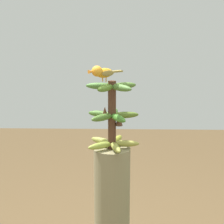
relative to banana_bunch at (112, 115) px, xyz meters
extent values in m
cylinder|color=#4C2D1E|center=(0.00, 0.00, 0.00)|extent=(0.04, 0.04, 0.34)
ellipsoid|color=#969E2F|center=(-0.06, 0.02, -0.14)|extent=(0.15, 0.08, 0.03)
ellipsoid|color=#969A41|center=(-0.04, -0.05, -0.14)|extent=(0.11, 0.13, 0.03)
ellipsoid|color=#94A33D|center=(0.04, -0.05, -0.14)|extent=(0.11, 0.14, 0.03)
ellipsoid|color=#969940|center=(0.06, 0.02, -0.14)|extent=(0.15, 0.07, 0.03)
ellipsoid|color=#98973E|center=(0.00, 0.06, -0.14)|extent=(0.04, 0.14, 0.03)
ellipsoid|color=#516B24|center=(-0.01, 0.06, 0.00)|extent=(0.06, 0.15, 0.03)
ellipsoid|color=#477A2F|center=(-0.06, 0.01, 0.00)|extent=(0.15, 0.05, 0.03)
ellipsoid|color=#456F2A|center=(-0.03, -0.06, 0.00)|extent=(0.09, 0.14, 0.03)
ellipsoid|color=#496E2A|center=(0.04, -0.04, 0.00)|extent=(0.13, 0.12, 0.03)
ellipsoid|color=#3E7727|center=(0.05, 0.03, 0.00)|extent=(0.14, 0.10, 0.03)
ellipsoid|color=#4C7434|center=(0.04, 0.04, 0.14)|extent=(0.13, 0.12, 0.03)
ellipsoid|color=#486D2A|center=(-0.03, 0.05, 0.14)|extent=(0.09, 0.14, 0.03)
ellipsoid|color=#447933|center=(-0.06, -0.01, 0.14)|extent=(0.15, 0.05, 0.03)
ellipsoid|color=#457430|center=(-0.01, -0.06, 0.14)|extent=(0.06, 0.15, 0.03)
ellipsoid|color=#4F7526|center=(0.05, -0.03, 0.14)|extent=(0.14, 0.10, 0.03)
cone|color=brown|center=(0.01, -0.03, 0.02)|extent=(0.04, 0.04, 0.06)
cone|color=#4C2D1E|center=(0.01, 0.03, -0.02)|extent=(0.04, 0.04, 0.06)
cylinder|color=#C68933|center=(0.02, -0.04, 0.18)|extent=(0.00, 0.01, 0.02)
cylinder|color=#C68933|center=(0.04, -0.03, 0.18)|extent=(0.01, 0.00, 0.02)
ellipsoid|color=orange|center=(0.03, -0.04, 0.21)|extent=(0.10, 0.10, 0.05)
ellipsoid|color=olive|center=(0.01, -0.05, 0.21)|extent=(0.05, 0.06, 0.03)
ellipsoid|color=olive|center=(0.04, -0.02, 0.21)|extent=(0.05, 0.06, 0.03)
cube|color=olive|center=(-0.02, 0.02, 0.21)|extent=(0.06, 0.06, 0.01)
sphere|color=orange|center=(0.06, -0.07, 0.22)|extent=(0.05, 0.05, 0.05)
sphere|color=black|center=(0.08, -0.06, 0.23)|extent=(0.01, 0.01, 0.01)
cone|color=orange|center=(0.08, -0.09, 0.22)|extent=(0.03, 0.03, 0.02)
camera|label=1|loc=(1.69, 0.05, 0.39)|focal=56.87mm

